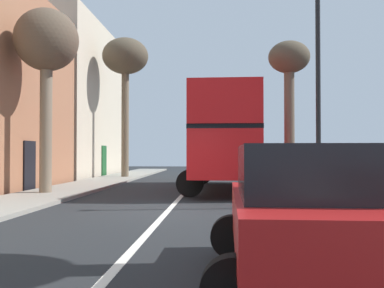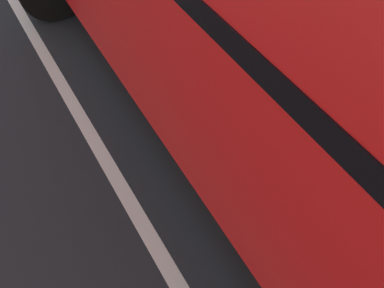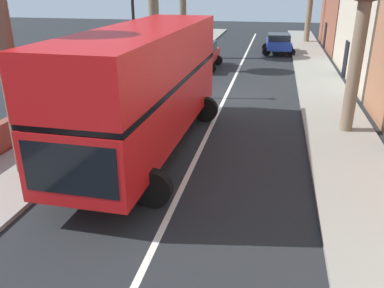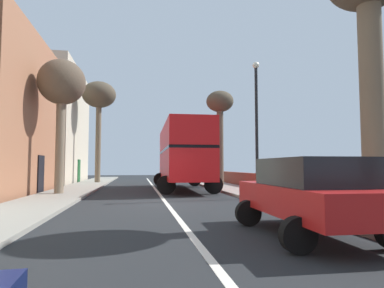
{
  "view_description": "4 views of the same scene",
  "coord_description": "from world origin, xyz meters",
  "views": [
    {
      "loc": [
        1.44,
        -12.22,
        1.58
      ],
      "look_at": [
        0.5,
        2.77,
        1.89
      ],
      "focal_mm": 42.16,
      "sensor_mm": 36.0,
      "label": 1
    },
    {
      "loc": [
        -0.66,
        4.66,
        3.72
      ],
      "look_at": [
        0.6,
        6.79,
        0.88
      ],
      "focal_mm": 38.7,
      "sensor_mm": 36.0,
      "label": 2
    },
    {
      "loc": [
        -2.25,
        19.41,
        5.31
      ],
      "look_at": [
        -0.08,
        8.88,
        0.93
      ],
      "focal_mm": 37.12,
      "sensor_mm": 36.0,
      "label": 3
    },
    {
      "loc": [
        -1.17,
        -13.32,
        1.51
      ],
      "look_at": [
        1.62,
        3.4,
        2.65
      ],
      "focal_mm": 30.58,
      "sensor_mm": 36.0,
      "label": 4
    }
  ],
  "objects": []
}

